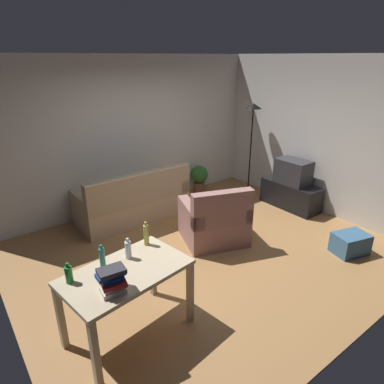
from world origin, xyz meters
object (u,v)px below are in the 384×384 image
at_px(bottle_tall, 102,260).
at_px(bottle_squat, 146,235).
at_px(potted_plant, 199,177).
at_px(couch, 134,203).
at_px(tv_stand, 290,195).
at_px(armchair, 215,222).
at_px(torchiere_lamp, 252,124).
at_px(bottle_clear, 128,250).
at_px(storage_box, 350,243).
at_px(tv, 293,172).
at_px(desk, 127,280).
at_px(book_stack, 112,280).
at_px(bottle_green, 69,274).

bearing_deg(bottle_tall, bottle_squat, 18.32).
bearing_deg(bottle_tall, potted_plant, 38.71).
bearing_deg(bottle_squat, couch, 66.28).
relative_size(tv_stand, armchair, 0.97).
height_order(tv_stand, armchair, armchair).
height_order(couch, torchiere_lamp, torchiere_lamp).
xyz_separation_m(couch, bottle_squat, (-0.89, -2.02, 0.57)).
relative_size(torchiere_lamp, armchair, 1.60).
xyz_separation_m(bottle_tall, bottle_clear, (0.30, 0.07, -0.03)).
relative_size(bottle_clear, bottle_squat, 0.84).
xyz_separation_m(storage_box, bottle_squat, (-2.85, 0.84, 0.73)).
distance_m(couch, tv, 2.93).
relative_size(couch, bottle_squat, 6.94).
relative_size(torchiere_lamp, bottle_tall, 6.26).
distance_m(desk, storage_box, 3.34).
relative_size(armchair, book_stack, 4.50).
distance_m(torchiere_lamp, bottle_green, 4.82).
bearing_deg(bottle_green, bottle_tall, -5.20).
bearing_deg(bottle_green, torchiere_lamp, 24.11).
bearing_deg(bottle_squat, storage_box, -16.48).
xyz_separation_m(torchiere_lamp, book_stack, (-4.11, -2.31, -0.54)).
relative_size(tv, book_stack, 2.39).
bearing_deg(bottle_squat, bottle_green, -169.61).
bearing_deg(bottle_green, tv_stand, 11.33).
relative_size(couch, bottle_tall, 6.46).
bearing_deg(bottle_squat, tv_stand, 11.57).
bearing_deg(couch, bottle_green, 50.87).
height_order(tv, torchiere_lamp, torchiere_lamp).
distance_m(bottle_clear, bottle_squat, 0.31).
bearing_deg(book_stack, couch, 59.10).
xyz_separation_m(tv_stand, bottle_clear, (-3.76, -0.84, 0.62)).
distance_m(storage_box, bottle_tall, 3.56).
xyz_separation_m(potted_plant, bottle_tall, (-3.15, -2.52, 0.56)).
bearing_deg(tv_stand, potted_plant, 29.13).
bearing_deg(bottle_tall, tv, 12.55).
distance_m(tv, potted_plant, 1.89).
xyz_separation_m(bottle_green, bottle_tall, (0.31, -0.03, 0.04)).
bearing_deg(bottle_tall, tv_stand, 12.56).
relative_size(desk, book_stack, 5.14).
xyz_separation_m(armchair, storage_box, (1.34, -1.45, -0.17)).
height_order(potted_plant, armchair, armchair).
height_order(bottle_green, bottle_tall, bottle_tall).
bearing_deg(desk, book_stack, -145.19).
bearing_deg(desk, bottle_clear, 46.51).
relative_size(tv, potted_plant, 1.05).
height_order(tv, potted_plant, tv).
distance_m(desk, armchair, 2.15).
xyz_separation_m(storage_box, book_stack, (-3.48, 0.33, 0.72)).
bearing_deg(potted_plant, torchiere_lamp, -31.01).
bearing_deg(bottle_squat, torchiere_lamp, 27.25).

